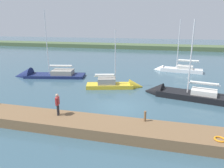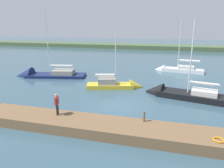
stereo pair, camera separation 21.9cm
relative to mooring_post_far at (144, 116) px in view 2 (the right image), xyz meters
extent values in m
plane|color=#385666|center=(2.69, -3.89, -1.13)|extent=(200.00, 200.00, 0.00)
cube|color=#4C603D|center=(2.69, -54.14, -1.13)|extent=(180.00, 8.00, 2.40)
cube|color=brown|center=(2.69, 0.90, -0.75)|extent=(26.86, 2.58, 0.76)
cylinder|color=brown|center=(0.00, 0.00, 0.00)|extent=(0.16, 0.16, 0.75)
torus|color=orange|center=(-4.53, 1.42, -0.33)|extent=(0.66, 0.66, 0.10)
cube|color=black|center=(-4.12, -7.96, -1.02)|extent=(7.44, 3.67, 0.98)
cone|color=black|center=(-0.10, -8.85, -1.02)|extent=(2.40, 2.56, 2.19)
cube|color=silver|center=(-5.09, -7.75, -0.28)|extent=(2.62, 1.98, 0.50)
cylinder|color=silver|center=(-3.57, -8.08, 3.08)|extent=(0.13, 0.13, 7.22)
cylinder|color=silver|center=(-5.00, -7.77, 0.53)|extent=(2.88, 0.73, 0.10)
cylinder|color=silver|center=(-5.00, -7.77, 0.65)|extent=(2.62, 0.78, 0.22)
cube|color=white|center=(-3.79, -20.82, -1.05)|extent=(6.54, 2.51, 1.00)
cone|color=white|center=(-0.20, -21.27, -1.05)|extent=(1.77, 1.92, 1.74)
cube|color=silver|center=(-4.32, -20.75, -0.30)|extent=(2.53, 1.74, 0.49)
cylinder|color=silver|center=(-3.05, -20.91, 3.20)|extent=(0.13, 0.13, 7.49)
cylinder|color=silver|center=(-4.72, -20.70, 0.63)|extent=(3.36, 0.52, 0.10)
cylinder|color=silver|center=(-4.72, -20.70, 0.75)|extent=(3.05, 0.69, 0.31)
cube|color=gold|center=(5.13, -9.63, -1.06)|extent=(5.80, 3.28, 0.76)
cone|color=gold|center=(2.04, -10.51, -1.06)|extent=(2.10, 2.23, 1.84)
cube|color=gray|center=(5.48, -9.53, -0.31)|extent=(2.40, 2.02, 0.74)
cylinder|color=silver|center=(4.49, -9.81, 2.50)|extent=(0.10, 0.10, 6.36)
cylinder|color=silver|center=(5.70, -9.47, 0.31)|extent=(2.44, 0.76, 0.08)
cylinder|color=silver|center=(5.70, -9.47, 0.43)|extent=(2.26, 0.91, 0.31)
cube|color=navy|center=(14.12, -12.83, -1.12)|extent=(8.70, 4.30, 0.76)
cone|color=navy|center=(18.85, -11.86, -1.12)|extent=(2.89, 3.10, 2.67)
cube|color=gray|center=(13.03, -13.05, -0.41)|extent=(3.30, 2.70, 0.66)
cylinder|color=silver|center=(14.99, -12.65, 3.70)|extent=(0.10, 0.10, 8.87)
cylinder|color=silver|center=(13.25, -13.01, 0.40)|extent=(3.50, 0.80, 0.08)
cylinder|color=silver|center=(13.25, -13.01, 0.52)|extent=(3.19, 0.90, 0.27)
cylinder|color=#28282D|center=(6.45, 0.45, 0.04)|extent=(0.14, 0.14, 0.83)
cylinder|color=#28282D|center=(6.40, 0.65, 0.04)|extent=(0.14, 0.14, 0.83)
cube|color=#B23333|center=(6.43, 0.55, 0.75)|extent=(0.33, 0.49, 0.59)
sphere|color=tan|center=(6.43, 0.55, 1.18)|extent=(0.22, 0.22, 0.22)
cylinder|color=#B23333|center=(6.50, 0.28, 0.76)|extent=(0.09, 0.09, 0.56)
cylinder|color=#B23333|center=(6.36, 0.82, 0.76)|extent=(0.09, 0.09, 0.56)
camera|label=1|loc=(-1.04, 13.51, 6.16)|focal=33.27mm
camera|label=2|loc=(-1.25, 13.45, 6.16)|focal=33.27mm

